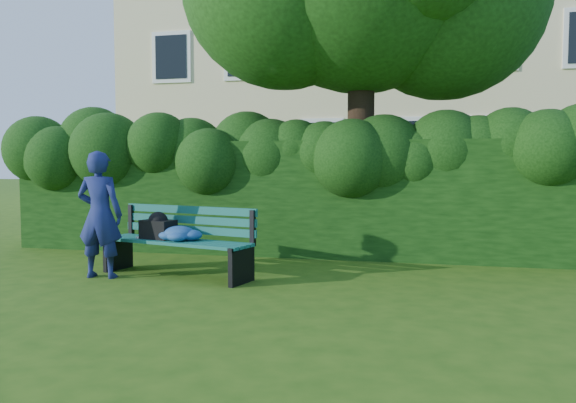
# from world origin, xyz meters

# --- Properties ---
(ground) EXTENTS (80.00, 80.00, 0.00)m
(ground) POSITION_xyz_m (0.00, 0.00, 0.00)
(ground) COLOR #294F10
(ground) RESTS_ON ground
(apartment_building) EXTENTS (16.00, 8.08, 12.00)m
(apartment_building) POSITION_xyz_m (-0.00, 13.99, 6.00)
(apartment_building) COLOR beige
(apartment_building) RESTS_ON ground
(hedge) EXTENTS (10.00, 1.00, 1.80)m
(hedge) POSITION_xyz_m (0.00, 2.20, 0.90)
(hedge) COLOR black
(hedge) RESTS_ON ground
(park_bench) EXTENTS (2.16, 1.06, 0.89)m
(park_bench) POSITION_xyz_m (-1.38, 0.08, 0.51)
(park_bench) COLOR #115645
(park_bench) RESTS_ON ground
(man_reading) EXTENTS (0.61, 0.43, 1.61)m
(man_reading) POSITION_xyz_m (-2.25, -0.26, 0.80)
(man_reading) COLOR navy
(man_reading) RESTS_ON ground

